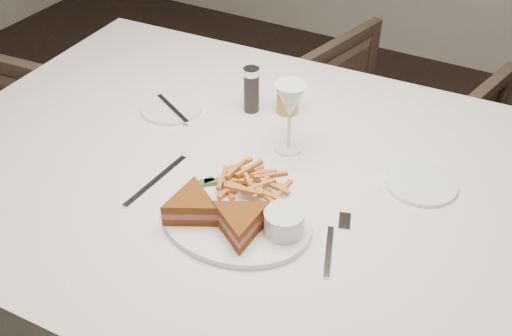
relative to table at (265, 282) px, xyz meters
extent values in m
cube|color=silver|center=(0.00, 0.00, 0.00)|extent=(1.68, 1.16, 0.75)
imported|color=#48382C|center=(0.04, 0.98, -0.05)|extent=(0.75, 0.73, 0.65)
ellipsoid|color=white|center=(0.02, -0.17, 0.38)|extent=(0.33, 0.26, 0.01)
cube|color=silver|center=(-0.20, -0.14, 0.38)|extent=(0.03, 0.21, 0.00)
cylinder|color=white|center=(-0.34, 0.12, 0.38)|extent=(0.16, 0.16, 0.01)
cylinder|color=white|center=(0.32, 0.13, 0.38)|extent=(0.16, 0.16, 0.01)
cylinder|color=black|center=(-0.16, 0.21, 0.44)|extent=(0.04, 0.04, 0.12)
cylinder|color=#AD7F29|center=(-0.07, 0.25, 0.42)|extent=(0.06, 0.06, 0.08)
cube|color=#386423|center=(-0.07, -0.10, 0.40)|extent=(0.05, 0.05, 0.01)
cube|color=#386423|center=(-0.09, -0.12, 0.40)|extent=(0.04, 0.05, 0.01)
cylinder|color=white|center=(0.12, -0.16, 0.42)|extent=(0.08, 0.08, 0.05)
camera|label=1|loc=(0.46, -0.89, 1.19)|focal=40.00mm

